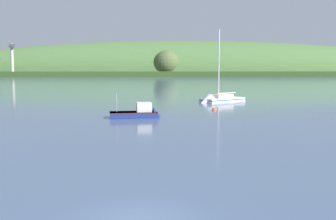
{
  "coord_description": "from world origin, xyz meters",
  "views": [
    {
      "loc": [
        -0.4,
        -15.78,
        5.99
      ],
      "look_at": [
        4.17,
        29.97,
        1.29
      ],
      "focal_mm": 44.95,
      "sensor_mm": 36.0,
      "label": 1
    }
  ],
  "objects_px": {
    "fishing_boat_moored": "(139,115)",
    "dockside_crane": "(12,61)",
    "mooring_buoy_midchannel": "(214,110)",
    "sailboat_outer_reach": "(218,101)"
  },
  "relations": [
    {
      "from": "fishing_boat_moored",
      "to": "mooring_buoy_midchannel",
      "type": "distance_m",
      "value": 13.4
    },
    {
      "from": "sailboat_outer_reach",
      "to": "mooring_buoy_midchannel",
      "type": "distance_m",
      "value": 13.76
    },
    {
      "from": "mooring_buoy_midchannel",
      "to": "sailboat_outer_reach",
      "type": "bearing_deg",
      "value": 75.64
    },
    {
      "from": "dockside_crane",
      "to": "sailboat_outer_reach",
      "type": "height_order",
      "value": "dockside_crane"
    },
    {
      "from": "sailboat_outer_reach",
      "to": "fishing_boat_moored",
      "type": "relative_size",
      "value": 2.28
    },
    {
      "from": "sailboat_outer_reach",
      "to": "fishing_boat_moored",
      "type": "distance_m",
      "value": 25.6
    },
    {
      "from": "sailboat_outer_reach",
      "to": "fishing_boat_moored",
      "type": "bearing_deg",
      "value": 23.38
    },
    {
      "from": "fishing_boat_moored",
      "to": "dockside_crane",
      "type": "bearing_deg",
      "value": 105.61
    },
    {
      "from": "dockside_crane",
      "to": "sailboat_outer_reach",
      "type": "xyz_separation_m",
      "value": [
        83.85,
        -191.66,
        -9.55
      ]
    },
    {
      "from": "dockside_crane",
      "to": "sailboat_outer_reach",
      "type": "distance_m",
      "value": 209.42
    }
  ]
}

